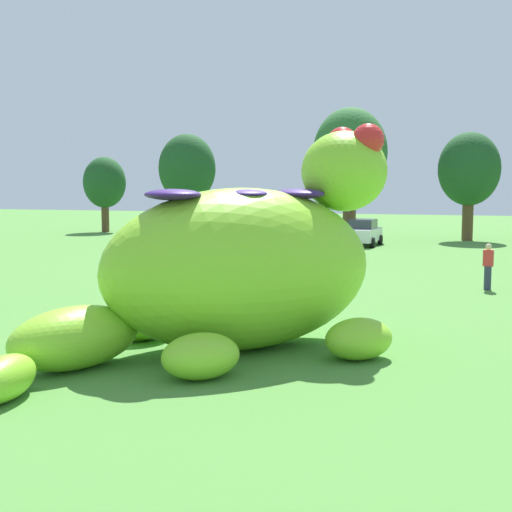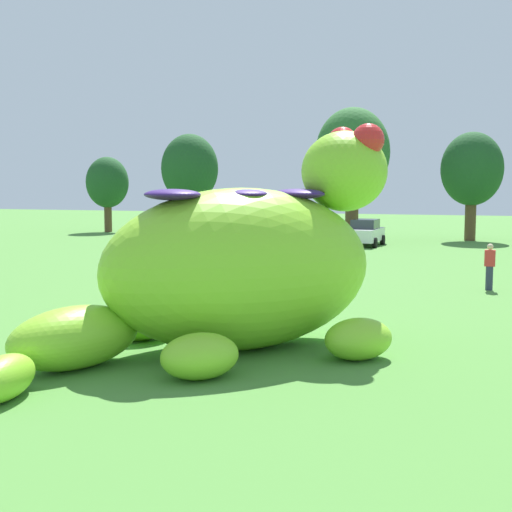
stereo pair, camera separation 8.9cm
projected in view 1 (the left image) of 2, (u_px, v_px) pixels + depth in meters
The scene contains 10 objects.
ground_plane at pixel (227, 340), 16.96m from camera, with size 160.00×160.00×0.00m, color #4C8438.
giant_inflatable_creature at pixel (241, 267), 15.80m from camera, with size 7.66×9.74×5.30m.
car_blue at pixel (257, 230), 46.47m from camera, with size 2.39×4.31×1.72m.
car_yellow at pixel (309, 231), 44.87m from camera, with size 2.45×4.33×1.72m.
car_white at pixel (363, 233), 43.85m from camera, with size 2.02×4.14×1.72m.
tree_far_left at pixel (105, 183), 57.15m from camera, with size 3.54×3.54×6.29m.
tree_left at pixel (187, 169), 53.21m from camera, with size 4.44×4.44×7.89m.
tree_mid_left at pixel (350, 153), 49.16m from camera, with size 5.33×5.33×9.47m.
tree_centre_left at pixel (469, 170), 47.90m from camera, with size 4.29×4.29×7.61m.
spectator_mid_field at pixel (488, 267), 25.07m from camera, with size 0.38×0.26×1.71m.
Camera 1 is at (6.27, -15.45, 3.78)m, focal length 47.93 mm.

